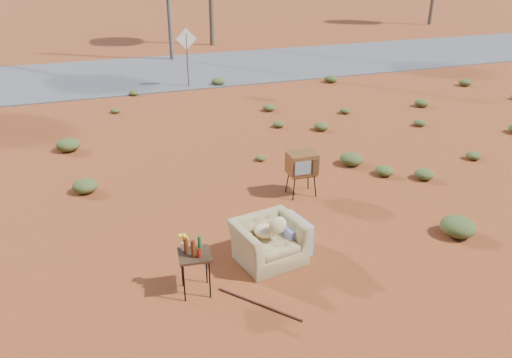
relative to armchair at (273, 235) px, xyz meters
name	(u,v)px	position (x,y,z in m)	size (l,w,h in m)	color
ground	(269,259)	(-0.08, -0.03, -0.44)	(140.00, 140.00, 0.00)	maroon
highway	(138,74)	(-0.08, 14.97, -0.42)	(140.00, 7.00, 0.04)	#565659
armchair	(273,235)	(0.00, 0.00, 0.00)	(1.35, 1.00, 0.95)	#9B8554
tv_unit	(302,164)	(1.47, 2.03, 0.25)	(0.60, 0.50, 0.94)	black
side_table	(192,252)	(-1.46, -0.42, 0.25)	(0.53, 0.53, 0.95)	#321F12
rusty_bar	(259,304)	(-0.66, -1.08, -0.42)	(0.04, 0.04, 1.41)	#502215
road_sign	(187,47)	(1.42, 11.97, 1.06)	(0.78, 0.06, 2.19)	brown
scrub_patch	(168,163)	(-0.91, 4.38, -0.30)	(17.49, 8.07, 0.33)	#495424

